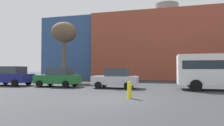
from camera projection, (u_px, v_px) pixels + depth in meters
ground_plane at (113, 99)px, 10.54m from camera, size 200.00×200.00×0.00m
building_backdrop at (167, 47)px, 33.71m from camera, size 42.21×10.09×12.58m
parked_car_0 at (11, 76)px, 19.59m from camera, size 4.32×2.12×1.87m
parked_car_1 at (58, 77)px, 18.26m from camera, size 4.02×1.97×1.74m
parked_car_2 at (116, 78)px, 16.87m from camera, size 3.80×1.87×1.65m
bare_tree_0 at (64, 33)px, 25.85m from camera, size 3.24×3.24×7.69m
bollard_yellow_0 at (129, 90)px, 10.90m from camera, size 0.24×0.24×0.91m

